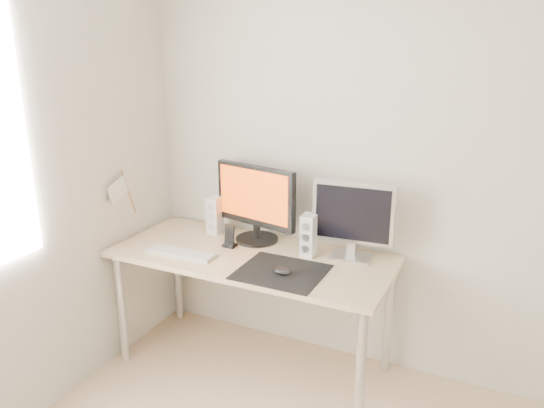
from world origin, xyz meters
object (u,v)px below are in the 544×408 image
(mouse, at_px, (282,271))
(desk, at_px, (252,267))
(speaker_right, at_px, (309,235))
(phone_dock, at_px, (230,240))
(main_monitor, at_px, (256,201))
(keyboard, at_px, (181,253))
(second_monitor, at_px, (353,217))
(speaker_left, at_px, (215,215))

(mouse, height_order, desk, mouse)
(speaker_right, bearing_deg, phone_dock, -170.83)
(speaker_right, distance_m, phone_dock, 0.48)
(desk, xyz_separation_m, phone_dock, (-0.17, 0.05, 0.12))
(mouse, relative_size, desk, 0.06)
(mouse, xyz_separation_m, main_monitor, (-0.34, 0.37, 0.23))
(desk, bearing_deg, phone_dock, 165.11)
(mouse, bearing_deg, keyboard, 179.64)
(main_monitor, height_order, keyboard, main_monitor)
(keyboard, relative_size, phone_dock, 3.17)
(speaker_right, relative_size, keyboard, 0.57)
(keyboard, distance_m, phone_dock, 0.30)
(desk, distance_m, second_monitor, 0.64)
(phone_dock, bearing_deg, second_monitor, 11.75)
(second_monitor, distance_m, speaker_left, 0.90)
(mouse, relative_size, main_monitor, 0.18)
(main_monitor, xyz_separation_m, phone_dock, (-0.10, -0.15, -0.21))
(speaker_left, distance_m, keyboard, 0.39)
(desk, distance_m, phone_dock, 0.21)
(desk, relative_size, keyboard, 3.78)
(speaker_left, bearing_deg, speaker_right, -6.62)
(phone_dock, bearing_deg, desk, -14.89)
(mouse, bearing_deg, phone_dock, 152.96)
(second_monitor, height_order, speaker_left, second_monitor)
(main_monitor, xyz_separation_m, speaker_right, (0.37, -0.07, -0.13))
(keyboard, bearing_deg, phone_dock, 48.95)
(mouse, distance_m, main_monitor, 0.56)
(desk, bearing_deg, second_monitor, 19.89)
(mouse, bearing_deg, speaker_left, 149.27)
(speaker_left, bearing_deg, mouse, -30.73)
(mouse, relative_size, keyboard, 0.24)
(desk, xyz_separation_m, speaker_left, (-0.36, 0.20, 0.20))
(mouse, height_order, keyboard, mouse)
(speaker_left, bearing_deg, second_monitor, -0.45)
(mouse, height_order, phone_dock, phone_dock)
(desk, relative_size, speaker_left, 6.67)
(speaker_right, xyz_separation_m, keyboard, (-0.66, -0.30, -0.11))
(speaker_left, bearing_deg, desk, -28.48)
(second_monitor, distance_m, speaker_right, 0.27)
(speaker_right, bearing_deg, speaker_left, 173.38)
(speaker_left, height_order, speaker_right, same)
(main_monitor, xyz_separation_m, speaker_left, (-0.29, 0.00, -0.13))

